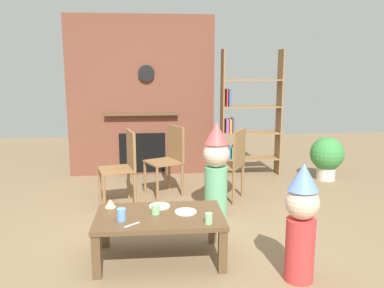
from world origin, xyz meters
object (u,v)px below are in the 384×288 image
at_px(paper_cup_near_right, 156,209).
at_px(paper_plate_rear, 160,206).
at_px(birthday_cake_slice, 110,203).
at_px(paper_plate_front, 186,212).
at_px(child_in_pink, 216,168).
at_px(coffee_table, 160,221).
at_px(paper_cup_near_left, 121,215).
at_px(paper_cup_center, 209,218).
at_px(dining_chair_middle, 170,156).
at_px(potted_plant_tall, 327,156).
at_px(child_with_cone_hat, 301,220).
at_px(dining_chair_right, 232,160).
at_px(bookshelf, 246,119).
at_px(dining_chair_left, 124,163).

relative_size(paper_cup_near_right, paper_plate_rear, 0.45).
relative_size(paper_plate_rear, birthday_cake_slice, 1.91).
height_order(paper_plate_front, child_in_pink, child_in_pink).
relative_size(coffee_table, paper_cup_near_left, 10.42).
height_order(paper_cup_center, dining_chair_middle, dining_chair_middle).
bearing_deg(potted_plant_tall, child_in_pink, -144.50).
distance_m(paper_plate_rear, dining_chair_middle, 1.65).
bearing_deg(dining_chair_middle, child_in_pink, 93.25).
xyz_separation_m(birthday_cake_slice, dining_chair_middle, (0.60, 1.61, 0.07)).
bearing_deg(dining_chair_middle, coffee_table, 59.02).
bearing_deg(child_in_pink, paper_plate_rear, -6.02).
bearing_deg(paper_cup_center, child_with_cone_hat, -17.98).
bearing_deg(paper_cup_near_left, child_with_cone_hat, -13.97).
bearing_deg(dining_chair_right, paper_cup_near_left, 82.37).
bearing_deg(dining_chair_middle, paper_plate_rear, 58.56).
bearing_deg(bookshelf, paper_cup_center, -108.08).
bearing_deg(paper_plate_rear, paper_cup_near_left, -135.61).
relative_size(coffee_table, paper_plate_front, 5.78).
distance_m(paper_cup_near_right, paper_plate_rear, 0.19).
height_order(paper_cup_center, child_in_pink, child_in_pink).
xyz_separation_m(bookshelf, child_with_cone_hat, (-0.27, -3.17, -0.35)).
relative_size(paper_plate_front, dining_chair_middle, 0.21).
xyz_separation_m(paper_cup_near_right, child_with_cone_hat, (1.12, -0.48, 0.05)).
bearing_deg(paper_plate_front, dining_chair_right, 65.04).
bearing_deg(dining_chair_left, paper_cup_near_right, 89.28).
xyz_separation_m(paper_plate_rear, dining_chair_right, (0.91, 1.32, 0.10)).
bearing_deg(coffee_table, paper_plate_front, 7.99).
bearing_deg(paper_plate_front, bookshelf, 67.14).
relative_size(birthday_cake_slice, child_in_pink, 0.09).
relative_size(child_in_pink, dining_chair_right, 1.18).
relative_size(bookshelf, birthday_cake_slice, 19.00).
distance_m(paper_cup_near_left, potted_plant_tall, 3.69).
height_order(child_with_cone_hat, dining_chair_right, child_with_cone_hat).
xyz_separation_m(dining_chair_left, dining_chair_middle, (0.56, 0.35, 0.00)).
height_order(bookshelf, paper_plate_rear, bookshelf).
bearing_deg(paper_cup_near_left, dining_chair_middle, 76.38).
height_order(bookshelf, paper_cup_center, bookshelf).
relative_size(paper_cup_center, birthday_cake_slice, 0.88).
bearing_deg(child_in_pink, potted_plant_tall, 158.62).
height_order(bookshelf, paper_cup_near_left, bookshelf).
height_order(paper_cup_center, paper_plate_front, paper_cup_center).
xyz_separation_m(paper_cup_near_left, child_with_cone_hat, (1.40, -0.35, 0.04)).
height_order(coffee_table, dining_chair_right, dining_chair_right).
height_order(dining_chair_right, potted_plant_tall, dining_chair_right).
relative_size(paper_cup_near_left, potted_plant_tall, 0.17).
bearing_deg(child_with_cone_hat, paper_plate_rear, -8.36).
xyz_separation_m(paper_plate_front, dining_chair_left, (-0.64, 1.45, 0.10)).
distance_m(birthday_cake_slice, child_with_cone_hat, 1.68).
distance_m(paper_cup_center, child_with_cone_hat, 0.73).
bearing_deg(paper_cup_center, paper_cup_near_left, 170.07).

